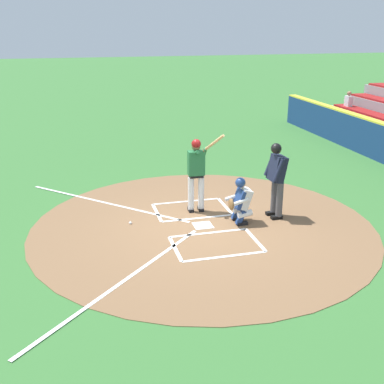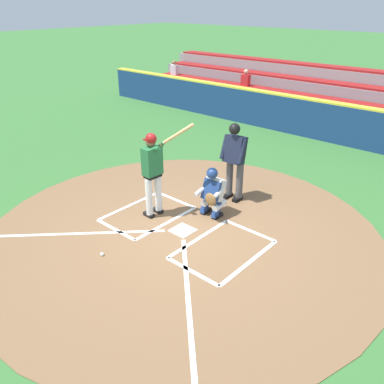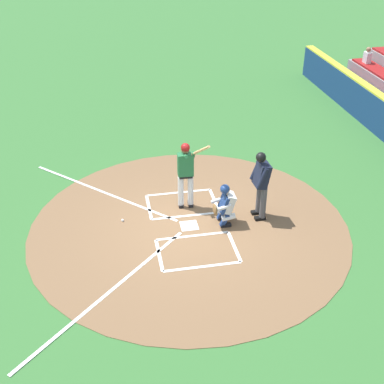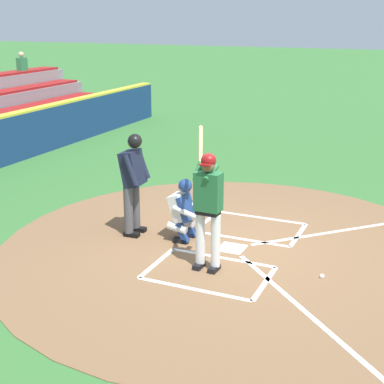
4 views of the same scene
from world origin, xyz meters
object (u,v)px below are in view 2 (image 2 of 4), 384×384
plate_umpire (235,157)px  baseball (102,254)px  catcher (213,191)px  batter (153,169)px

plate_umpire → baseball: (0.43, 3.48, -1.04)m
catcher → baseball: bearing=77.5°
catcher → plate_umpire: 1.07m
catcher → batter: bearing=40.8°
catcher → baseball: catcher is taller
batter → catcher: size_ratio=1.88×
batter → plate_umpire: (-0.82, -1.76, -0.02)m
batter → catcher: batter is taller
batter → baseball: batter is taller
catcher → plate_umpire: plate_umpire is taller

